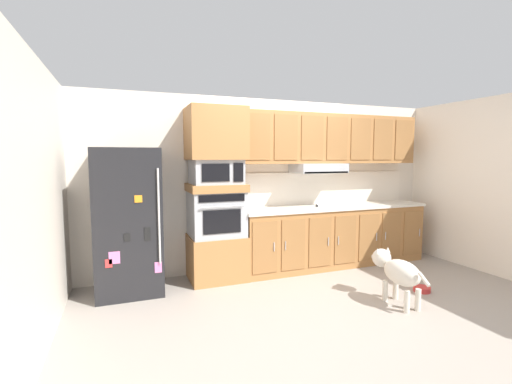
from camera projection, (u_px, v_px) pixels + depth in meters
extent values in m
plane|color=#9E9389|center=(304.00, 289.00, 4.47)|extent=(9.60, 9.60, 0.00)
cube|color=silver|center=(270.00, 184.00, 5.38)|extent=(6.20, 0.12, 2.50)
cube|color=silver|center=(44.00, 200.00, 3.35)|extent=(0.12, 7.10, 2.50)
cube|color=white|center=(469.00, 184.00, 5.34)|extent=(0.12, 7.10, 2.50)
cube|color=black|center=(128.00, 221.00, 4.28)|extent=(0.76, 0.70, 1.76)
cylinder|color=silver|center=(159.00, 216.00, 4.05)|extent=(0.02, 0.02, 1.10)
cube|color=orange|center=(138.00, 199.00, 3.97)|extent=(0.08, 0.01, 0.08)
cube|color=black|center=(127.00, 237.00, 3.96)|extent=(0.07, 0.01, 0.09)
cube|color=red|center=(109.00, 263.00, 3.91)|extent=(0.07, 0.01, 0.09)
cube|color=black|center=(147.00, 234.00, 4.04)|extent=(0.07, 0.01, 0.16)
cube|color=pink|center=(114.00, 258.00, 3.93)|extent=(0.12, 0.01, 0.14)
cube|color=pink|center=(158.00, 267.00, 4.11)|extent=(0.08, 0.01, 0.13)
cube|color=#A8703D|center=(217.00, 257.00, 4.80)|extent=(0.74, 0.62, 0.60)
cube|color=#A8AAAF|center=(216.00, 214.00, 4.74)|extent=(0.70, 0.58, 0.60)
cube|color=black|center=(222.00, 222.00, 4.47)|extent=(0.49, 0.01, 0.30)
cube|color=black|center=(222.00, 198.00, 4.45)|extent=(0.59, 0.01, 0.09)
cylinder|color=#A8AAAF|center=(223.00, 207.00, 4.43)|extent=(0.56, 0.02, 0.02)
cube|color=#A8703D|center=(216.00, 188.00, 4.71)|extent=(0.74, 0.62, 0.10)
cube|color=#A8AAAF|center=(216.00, 172.00, 4.69)|extent=(0.64, 0.53, 0.32)
cube|color=black|center=(216.00, 173.00, 4.41)|extent=(0.35, 0.01, 0.22)
cube|color=black|center=(238.00, 172.00, 4.52)|extent=(0.13, 0.01, 0.24)
cube|color=#A8703D|center=(215.00, 134.00, 4.64)|extent=(0.74, 0.62, 0.68)
cube|color=#A8703D|center=(334.00, 236.00, 5.44)|extent=(2.96, 0.60, 0.88)
cube|color=#9A6738|center=(265.00, 247.00, 4.71)|extent=(0.35, 0.01, 0.70)
cylinder|color=#BCBCC1|center=(274.00, 247.00, 4.74)|extent=(0.01, 0.01, 0.12)
cube|color=#9A6738|center=(293.00, 245.00, 4.86)|extent=(0.35, 0.01, 0.70)
cylinder|color=#BCBCC1|center=(286.00, 246.00, 4.80)|extent=(0.01, 0.01, 0.12)
cube|color=#9A6738|center=(320.00, 242.00, 5.01)|extent=(0.35, 0.01, 0.70)
cylinder|color=#BCBCC1|center=(328.00, 241.00, 5.04)|extent=(0.01, 0.01, 0.12)
cube|color=#9A6738|center=(345.00, 240.00, 5.16)|extent=(0.35, 0.01, 0.70)
cylinder|color=#BCBCC1|center=(339.00, 240.00, 5.10)|extent=(0.01, 0.01, 0.12)
cube|color=#9A6738|center=(369.00, 237.00, 5.31)|extent=(0.35, 0.01, 0.70)
cylinder|color=#BCBCC1|center=(377.00, 237.00, 5.34)|extent=(0.01, 0.01, 0.12)
cube|color=#9A6738|center=(392.00, 235.00, 5.46)|extent=(0.35, 0.01, 0.70)
cylinder|color=#BCBCC1|center=(386.00, 236.00, 5.40)|extent=(0.01, 0.01, 0.12)
cube|color=#9A6738|center=(413.00, 233.00, 5.61)|extent=(0.35, 0.01, 0.70)
cylinder|color=#BCBCC1|center=(420.00, 233.00, 5.64)|extent=(0.01, 0.01, 0.12)
cube|color=silver|center=(334.00, 207.00, 5.40)|extent=(3.00, 0.64, 0.04)
cube|color=white|center=(324.00, 188.00, 5.64)|extent=(3.00, 0.02, 0.50)
cube|color=#A8703D|center=(331.00, 139.00, 5.42)|extent=(2.96, 0.34, 0.74)
cube|color=#A8AAAF|center=(318.00, 168.00, 5.31)|extent=(0.76, 0.48, 0.14)
cube|color=black|center=(326.00, 172.00, 5.11)|extent=(0.72, 0.04, 0.02)
cube|color=#9A6738|center=(258.00, 137.00, 4.81)|extent=(0.35, 0.01, 0.63)
cube|color=#9A6738|center=(286.00, 137.00, 4.96)|extent=(0.35, 0.01, 0.63)
cube|color=#9A6738|center=(312.00, 138.00, 5.11)|extent=(0.35, 0.01, 0.63)
cube|color=#9A6738|center=(337.00, 139.00, 5.26)|extent=(0.35, 0.01, 0.63)
cube|color=#9A6738|center=(361.00, 139.00, 5.41)|extent=(0.35, 0.01, 0.63)
cube|color=#9A6738|center=(383.00, 140.00, 5.56)|extent=(0.35, 0.01, 0.63)
cube|color=#9A6738|center=(404.00, 140.00, 5.71)|extent=(0.35, 0.01, 0.63)
cylinder|color=black|center=(317.00, 206.00, 5.29)|extent=(0.06, 0.10, 0.03)
cylinder|color=silver|center=(324.00, 206.00, 5.28)|extent=(0.05, 0.11, 0.01)
ellipsoid|color=beige|center=(402.00, 273.00, 3.93)|extent=(0.28, 0.49, 0.27)
sphere|color=beige|center=(382.00, 258.00, 4.23)|extent=(0.22, 0.22, 0.22)
ellipsoid|color=gray|center=(376.00, 257.00, 4.34)|extent=(0.08, 0.12, 0.08)
cone|color=beige|center=(377.00, 251.00, 4.19)|extent=(0.06, 0.06, 0.07)
cone|color=beige|center=(388.00, 250.00, 4.24)|extent=(0.06, 0.06, 0.07)
cylinder|color=beige|center=(424.00, 279.00, 3.63)|extent=(0.04, 0.16, 0.13)
cylinder|color=beige|center=(385.00, 290.00, 4.08)|extent=(0.06, 0.06, 0.24)
cylinder|color=beige|center=(396.00, 289.00, 4.13)|extent=(0.06, 0.06, 0.24)
cylinder|color=beige|center=(407.00, 302.00, 3.77)|extent=(0.06, 0.06, 0.24)
cylinder|color=beige|center=(418.00, 300.00, 3.82)|extent=(0.06, 0.06, 0.24)
cylinder|color=red|center=(422.00, 289.00, 4.37)|extent=(0.20, 0.20, 0.06)
cylinder|color=brown|center=(422.00, 288.00, 4.37)|extent=(0.15, 0.15, 0.03)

